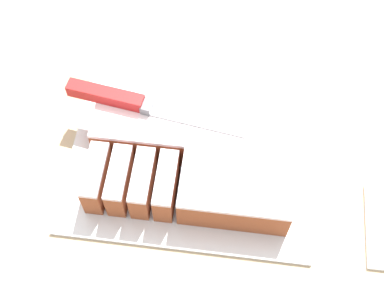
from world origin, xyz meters
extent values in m
plane|color=#7F705B|center=(0.00, 0.00, 0.00)|extent=(8.00, 8.00, 0.00)
cube|color=tan|center=(0.00, 0.00, 0.46)|extent=(1.40, 1.10, 0.91)
cube|color=silver|center=(0.06, -0.06, 0.92)|extent=(0.40, 0.33, 0.01)
cube|color=#994C2D|center=(0.06, -0.01, 0.95)|extent=(0.32, 0.15, 0.06)
cube|color=white|center=(0.06, -0.01, 0.98)|extent=(0.32, 0.15, 0.01)
cube|color=#994C2D|center=(0.13, -0.13, 0.95)|extent=(0.17, 0.10, 0.06)
cube|color=white|center=(0.13, -0.13, 0.98)|extent=(0.17, 0.10, 0.01)
cube|color=#994C2D|center=(-0.08, -0.14, 0.95)|extent=(0.03, 0.09, 0.06)
cube|color=white|center=(-0.08, -0.14, 0.98)|extent=(0.03, 0.09, 0.01)
cube|color=#994C2D|center=(-0.04, -0.14, 0.95)|extent=(0.03, 0.09, 0.06)
cube|color=white|center=(-0.04, -0.14, 0.98)|extent=(0.03, 0.09, 0.01)
cube|color=#994C2D|center=(-0.01, -0.14, 0.95)|extent=(0.03, 0.09, 0.06)
cube|color=white|center=(-0.01, -0.14, 0.98)|extent=(0.03, 0.09, 0.01)
cube|color=#994C2D|center=(0.03, -0.14, 0.95)|extent=(0.03, 0.09, 0.06)
cube|color=white|center=(0.03, -0.14, 0.98)|extent=(0.03, 0.09, 0.01)
cube|color=silver|center=(0.06, -0.04, 0.99)|extent=(0.17, 0.05, 0.00)
cube|color=slate|center=(-0.02, -0.02, 0.99)|extent=(0.02, 0.03, 0.02)
cube|color=red|center=(-0.09, -0.01, 1.00)|extent=(0.13, 0.04, 0.02)
camera|label=1|loc=(0.11, -0.48, 1.69)|focal=50.00mm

